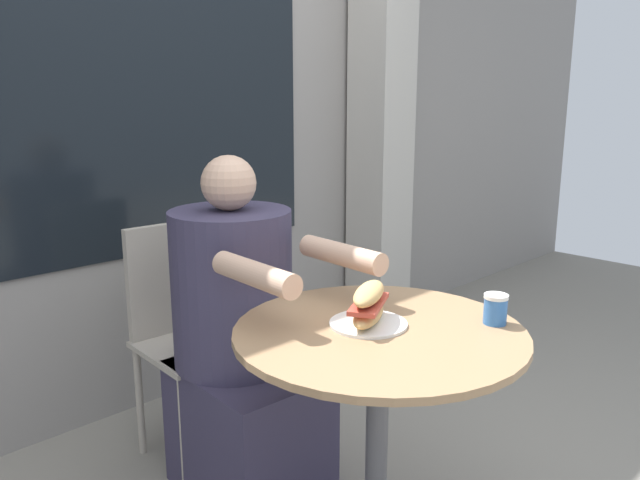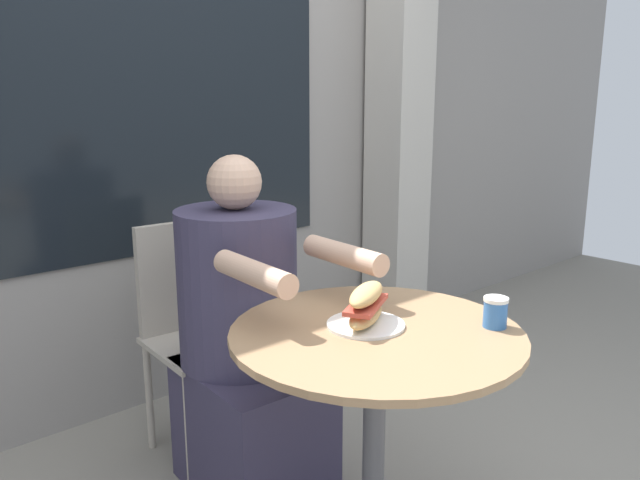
{
  "view_description": "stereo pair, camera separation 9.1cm",
  "coord_description": "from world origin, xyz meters",
  "px_view_note": "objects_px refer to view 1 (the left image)",
  "views": [
    {
      "loc": [
        -1.17,
        -0.98,
        1.33
      ],
      "look_at": [
        0.0,
        0.22,
        0.94
      ],
      "focal_mm": 35.0,
      "sensor_mm": 36.0,
      "label": 1
    },
    {
      "loc": [
        -1.11,
        -1.04,
        1.33
      ],
      "look_at": [
        0.0,
        0.22,
        0.94
      ],
      "focal_mm": 35.0,
      "sensor_mm": 36.0,
      "label": 2
    }
  ],
  "objects_px": {
    "diner_chair": "(185,318)",
    "cafe_table": "(378,398)",
    "seated_diner": "(241,354)",
    "sandwich_on_plate": "(369,307)",
    "drink_cup": "(495,309)"
  },
  "relations": [
    {
      "from": "diner_chair",
      "to": "sandwich_on_plate",
      "type": "bearing_deg",
      "value": 93.16
    },
    {
      "from": "diner_chair",
      "to": "seated_diner",
      "type": "xyz_separation_m",
      "value": [
        -0.01,
        -0.35,
        -0.03
      ]
    },
    {
      "from": "seated_diner",
      "to": "cafe_table",
      "type": "bearing_deg",
      "value": 93.67
    },
    {
      "from": "diner_chair",
      "to": "drink_cup",
      "type": "distance_m",
      "value": 1.19
    },
    {
      "from": "diner_chair",
      "to": "seated_diner",
      "type": "distance_m",
      "value": 0.35
    },
    {
      "from": "diner_chair",
      "to": "cafe_table",
      "type": "bearing_deg",
      "value": 92.96
    },
    {
      "from": "cafe_table",
      "to": "drink_cup",
      "type": "xyz_separation_m",
      "value": [
        0.25,
        -0.19,
        0.24
      ]
    },
    {
      "from": "diner_chair",
      "to": "sandwich_on_plate",
      "type": "distance_m",
      "value": 0.94
    },
    {
      "from": "cafe_table",
      "to": "diner_chair",
      "type": "xyz_separation_m",
      "value": [
        -0.0,
        0.94,
        -0.02
      ]
    },
    {
      "from": "drink_cup",
      "to": "cafe_table",
      "type": "bearing_deg",
      "value": 142.9
    },
    {
      "from": "cafe_table",
      "to": "sandwich_on_plate",
      "type": "relative_size",
      "value": 3.64
    },
    {
      "from": "sandwich_on_plate",
      "to": "drink_cup",
      "type": "bearing_deg",
      "value": -42.63
    },
    {
      "from": "cafe_table",
      "to": "diner_chair",
      "type": "distance_m",
      "value": 0.94
    },
    {
      "from": "cafe_table",
      "to": "drink_cup",
      "type": "distance_m",
      "value": 0.39
    },
    {
      "from": "cafe_table",
      "to": "diner_chair",
      "type": "height_order",
      "value": "diner_chair"
    }
  ]
}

